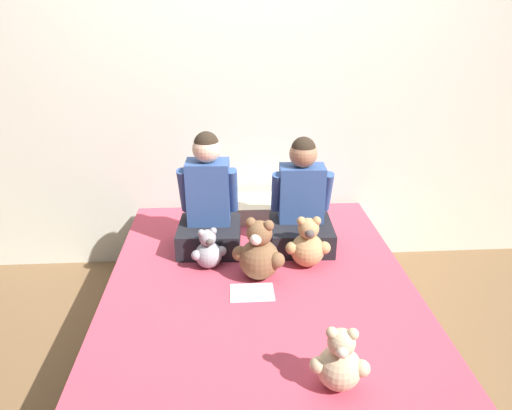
% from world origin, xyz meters
% --- Properties ---
extents(ground_plane, '(14.00, 14.00, 0.00)m').
position_xyz_m(ground_plane, '(0.00, 0.00, 0.00)').
color(ground_plane, brown).
extents(wall_behind_bed, '(8.00, 0.06, 2.50)m').
position_xyz_m(wall_behind_bed, '(0.00, 1.08, 1.25)').
color(wall_behind_bed, silver).
rests_on(wall_behind_bed, ground_plane).
extents(bed, '(1.53, 2.02, 0.44)m').
position_xyz_m(bed, '(0.00, 0.00, 0.22)').
color(bed, '#997F60').
rests_on(bed, ground_plane).
extents(child_on_left, '(0.36, 0.34, 0.66)m').
position_xyz_m(child_on_left, '(-0.26, 0.46, 0.69)').
color(child_on_left, black).
rests_on(child_on_left, bed).
extents(child_on_right, '(0.36, 0.37, 0.62)m').
position_xyz_m(child_on_right, '(0.26, 0.46, 0.67)').
color(child_on_right, black).
rests_on(child_on_right, bed).
extents(teddy_bear_held_by_left_child, '(0.18, 0.14, 0.22)m').
position_xyz_m(teddy_bear_held_by_left_child, '(-0.26, 0.22, 0.53)').
color(teddy_bear_held_by_left_child, '#939399').
rests_on(teddy_bear_held_by_left_child, bed).
extents(teddy_bear_held_by_right_child, '(0.24, 0.18, 0.28)m').
position_xyz_m(teddy_bear_held_by_right_child, '(0.26, 0.21, 0.56)').
color(teddy_bear_held_by_right_child, tan).
rests_on(teddy_bear_held_by_right_child, bed).
extents(teddy_bear_between_children, '(0.26, 0.20, 0.32)m').
position_xyz_m(teddy_bear_between_children, '(-0.00, 0.11, 0.57)').
color(teddy_bear_between_children, brown).
rests_on(teddy_bear_between_children, bed).
extents(teddy_bear_at_foot_of_bed, '(0.21, 0.16, 0.26)m').
position_xyz_m(teddy_bear_at_foot_of_bed, '(0.23, -0.62, 0.55)').
color(teddy_bear_at_foot_of_bed, '#D1B78E').
rests_on(teddy_bear_at_foot_of_bed, bed).
extents(pillow_at_headboard, '(0.53, 0.29, 0.11)m').
position_xyz_m(pillow_at_headboard, '(0.00, 0.83, 0.49)').
color(pillow_at_headboard, beige).
rests_on(pillow_at_headboard, bed).
extents(sign_card, '(0.21, 0.15, 0.00)m').
position_xyz_m(sign_card, '(-0.05, -0.03, 0.44)').
color(sign_card, white).
rests_on(sign_card, bed).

